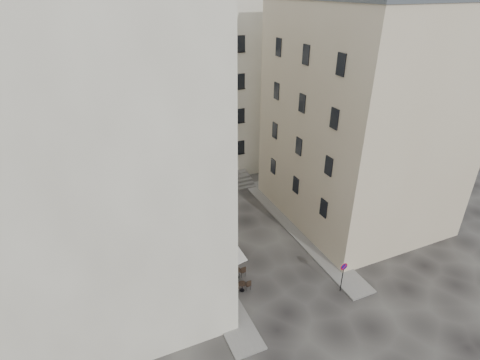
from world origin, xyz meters
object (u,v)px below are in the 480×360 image
bistro_table_b (237,272)px  bistro_table_a (242,286)px  no_parking_sign (343,272)px  pedestrian (233,261)px

bistro_table_b → bistro_table_a: bearing=-97.9°
no_parking_sign → bistro_table_b: no_parking_sign is taller
no_parking_sign → pedestrian: no_parking_sign is taller
bistro_table_b → pedestrian: size_ratio=0.73×
no_parking_sign → bistro_table_a: bearing=155.3°
pedestrian → bistro_table_b: bearing=64.7°
bistro_table_a → pedestrian: pedestrian is taller
bistro_table_a → pedestrian: size_ratio=0.69×
pedestrian → no_parking_sign: bearing=117.3°
bistro_table_a → pedestrian: bearing=84.3°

